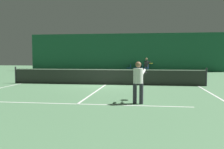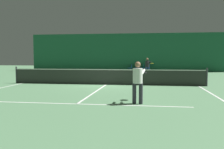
{
  "view_description": "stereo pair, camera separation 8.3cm",
  "coord_description": "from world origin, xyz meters",
  "px_view_note": "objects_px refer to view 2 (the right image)",
  "views": [
    {
      "loc": [
        2.49,
        -15.14,
        1.73
      ],
      "look_at": [
        0.88,
        -3.54,
        0.89
      ],
      "focal_mm": 40.0,
      "sensor_mm": 36.0,
      "label": 1
    },
    {
      "loc": [
        2.58,
        -15.13,
        1.73
      ],
      "look_at": [
        0.88,
        -3.54,
        0.89
      ],
      "focal_mm": 40.0,
      "sensor_mm": 36.0,
      "label": 2
    }
  ],
  "objects_px": {
    "player_near": "(138,79)",
    "courtside_chair_1": "(136,67)",
    "courtside_chair_2": "(142,67)",
    "courtside_chair_3": "(149,67)",
    "courtside_chair_0": "(131,67)",
    "tennis_net": "(106,76)",
    "player_far": "(147,65)"
  },
  "relations": [
    {
      "from": "courtside_chair_3",
      "to": "courtside_chair_0",
      "type": "bearing_deg",
      "value": -90.0
    },
    {
      "from": "courtside_chair_1",
      "to": "courtside_chair_2",
      "type": "relative_size",
      "value": 1.0
    },
    {
      "from": "tennis_net",
      "to": "player_far",
      "type": "bearing_deg",
      "value": 72.76
    },
    {
      "from": "player_near",
      "to": "player_far",
      "type": "relative_size",
      "value": 0.96
    },
    {
      "from": "player_near",
      "to": "player_far",
      "type": "distance_m",
      "value": 13.97
    },
    {
      "from": "player_far",
      "to": "courtside_chair_1",
      "type": "relative_size",
      "value": 1.91
    },
    {
      "from": "tennis_net",
      "to": "player_far",
      "type": "xyz_separation_m",
      "value": [
        2.47,
        7.97,
        0.42
      ]
    },
    {
      "from": "tennis_net",
      "to": "courtside_chair_1",
      "type": "xyz_separation_m",
      "value": [
        1.21,
        13.51,
        -0.03
      ]
    },
    {
      "from": "courtside_chair_1",
      "to": "courtside_chair_3",
      "type": "relative_size",
      "value": 1.0
    },
    {
      "from": "tennis_net",
      "to": "courtside_chair_2",
      "type": "height_order",
      "value": "tennis_net"
    },
    {
      "from": "courtside_chair_0",
      "to": "courtside_chair_2",
      "type": "xyz_separation_m",
      "value": [
        1.37,
        0.0,
        0.0
      ]
    },
    {
      "from": "courtside_chair_1",
      "to": "tennis_net",
      "type": "bearing_deg",
      "value": -5.12
    },
    {
      "from": "courtside_chair_2",
      "to": "courtside_chair_3",
      "type": "relative_size",
      "value": 1.0
    },
    {
      "from": "player_near",
      "to": "courtside_chair_2",
      "type": "bearing_deg",
      "value": 10.82
    },
    {
      "from": "tennis_net",
      "to": "player_near",
      "type": "xyz_separation_m",
      "value": [
        2.2,
        -6.0,
        0.39
      ]
    },
    {
      "from": "courtside_chair_0",
      "to": "courtside_chair_3",
      "type": "bearing_deg",
      "value": 90.0
    },
    {
      "from": "player_near",
      "to": "player_far",
      "type": "xyz_separation_m",
      "value": [
        0.28,
        13.97,
        0.03
      ]
    },
    {
      "from": "tennis_net",
      "to": "player_near",
      "type": "relative_size",
      "value": 7.76
    },
    {
      "from": "courtside_chair_1",
      "to": "courtside_chair_2",
      "type": "xyz_separation_m",
      "value": [
        0.68,
        0.0,
        0.0
      ]
    },
    {
      "from": "player_far",
      "to": "courtside_chair_0",
      "type": "bearing_deg",
      "value": 174.57
    },
    {
      "from": "tennis_net",
      "to": "player_far",
      "type": "height_order",
      "value": "player_far"
    },
    {
      "from": "player_far",
      "to": "player_near",
      "type": "bearing_deg",
      "value": -25.94
    },
    {
      "from": "player_far",
      "to": "courtside_chair_2",
      "type": "height_order",
      "value": "player_far"
    },
    {
      "from": "courtside_chair_1",
      "to": "courtside_chair_2",
      "type": "distance_m",
      "value": 0.68
    },
    {
      "from": "player_near",
      "to": "courtside_chair_1",
      "type": "relative_size",
      "value": 1.84
    },
    {
      "from": "tennis_net",
      "to": "courtside_chair_3",
      "type": "height_order",
      "value": "tennis_net"
    },
    {
      "from": "tennis_net",
      "to": "player_near",
      "type": "distance_m",
      "value": 6.4
    },
    {
      "from": "courtside_chair_3",
      "to": "courtside_chair_2",
      "type": "bearing_deg",
      "value": -90.0
    },
    {
      "from": "tennis_net",
      "to": "player_near",
      "type": "height_order",
      "value": "player_near"
    },
    {
      "from": "courtside_chair_1",
      "to": "courtside_chair_2",
      "type": "height_order",
      "value": "same"
    },
    {
      "from": "tennis_net",
      "to": "courtside_chair_3",
      "type": "bearing_deg",
      "value": 79.21
    },
    {
      "from": "player_near",
      "to": "courtside_chair_3",
      "type": "xyz_separation_m",
      "value": [
        0.38,
        19.51,
        -0.42
      ]
    }
  ]
}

